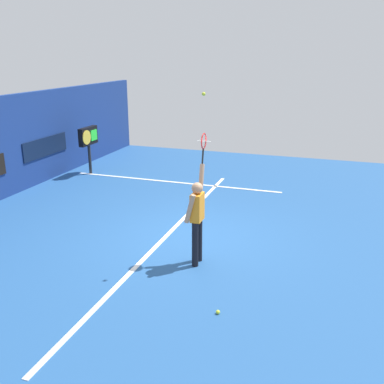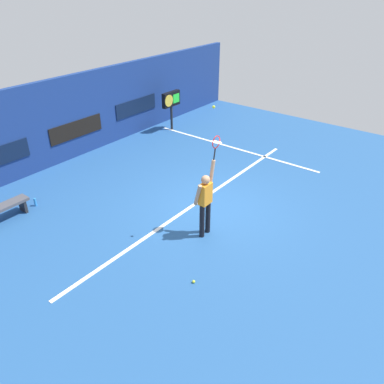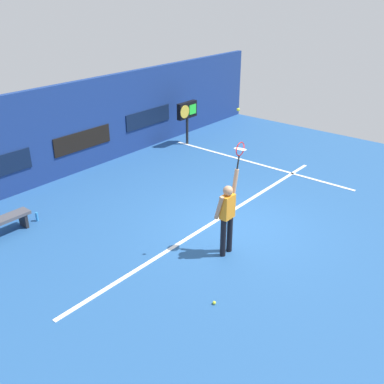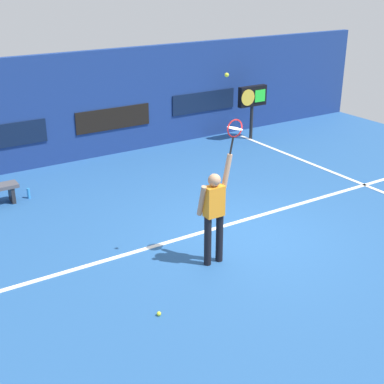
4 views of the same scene
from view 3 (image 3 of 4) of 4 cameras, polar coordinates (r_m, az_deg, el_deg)
name	(u,v)px [view 3 (image 3 of 4)]	position (r m, az deg, el deg)	size (l,w,h in m)	color
ground_plane	(236,227)	(11.37, 5.63, -4.51)	(18.00, 18.00, 0.00)	#23518C
back_wall	(79,127)	(14.81, -14.26, 8.07)	(18.00, 0.20, 2.89)	navy
sponsor_banner_center	(83,140)	(14.84, -13.81, 6.45)	(2.20, 0.03, 0.60)	black
sponsor_banner_starboard	(148,118)	(16.68, -5.60, 9.45)	(2.20, 0.03, 0.60)	#0C1933
court_baseline	(217,220)	(11.66, 3.26, -3.59)	(10.00, 0.10, 0.01)	white
court_sideline	(255,163)	(15.45, 8.09, 3.67)	(0.10, 7.00, 0.01)	white
tennis_player	(227,214)	(9.82, 4.52, -2.82)	(0.60, 0.31, 1.99)	black
tennis_racket	(240,151)	(9.55, 6.16, 5.30)	(0.37, 0.27, 0.62)	black
tennis_ball	(238,110)	(9.05, 5.95, 10.46)	(0.07, 0.07, 0.07)	#CCE033
scoreboard_clock	(187,112)	(16.86, -0.63, 10.23)	(0.96, 0.20, 1.63)	black
court_bench	(2,223)	(11.77, -23.15, -3.65)	(1.40, 0.36, 0.45)	#4C4C51
water_bottle	(37,217)	(12.23, -19.26, -3.01)	(0.07, 0.07, 0.24)	#338CD8
spare_ball	(214,303)	(8.84, 2.86, -13.98)	(0.07, 0.07, 0.07)	#CCE033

